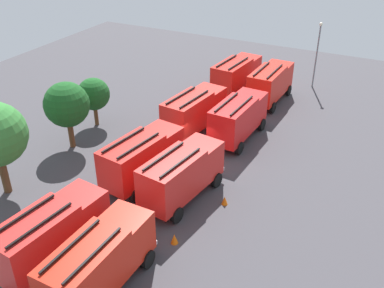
{
  "coord_description": "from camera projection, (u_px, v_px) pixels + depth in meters",
  "views": [
    {
      "loc": [
        -27.35,
        -13.93,
        19.0
      ],
      "look_at": [
        0.0,
        0.0,
        1.4
      ],
      "focal_mm": 41.45,
      "sensor_mm": 36.0,
      "label": 1
    }
  ],
  "objects": [
    {
      "name": "fire_truck_3",
      "position": [
        270.0,
        82.0,
        44.74
      ],
      "size": [
        7.27,
        2.94,
        3.88
      ],
      "rotation": [
        0.0,
        0.0,
        -0.03
      ],
      "color": "red",
      "rests_on": "ground"
    },
    {
      "name": "fire_truck_4",
      "position": [
        52.0,
        233.0,
        25.09
      ],
      "size": [
        7.41,
        3.34,
        3.88
      ],
      "rotation": [
        0.0,
        0.0,
        -0.1
      ],
      "color": "red",
      "rests_on": "ground"
    },
    {
      "name": "firefighter_0",
      "position": [
        148.0,
        229.0,
        27.12
      ],
      "size": [
        0.37,
        0.48,
        1.79
      ],
      "rotation": [
        0.0,
        0.0,
        0.34
      ],
      "color": "black",
      "rests_on": "ground"
    },
    {
      "name": "firefighter_2",
      "position": [
        247.0,
        70.0,
        51.42
      ],
      "size": [
        0.28,
        0.44,
        1.65
      ],
      "rotation": [
        0.0,
        0.0,
        3.25
      ],
      "color": "black",
      "rests_on": "ground"
    },
    {
      "name": "traffic_cone_1",
      "position": [
        174.0,
        239.0,
        27.31
      ],
      "size": [
        0.47,
        0.47,
        0.68
      ],
      "primitive_type": "cone",
      "color": "#F2600C",
      "rests_on": "ground"
    },
    {
      "name": "traffic_cone_0",
      "position": [
        225.0,
        200.0,
        30.72
      ],
      "size": [
        0.44,
        0.44,
        0.63
      ],
      "primitive_type": "cone",
      "color": "#F2600C",
      "rests_on": "ground"
    },
    {
      "name": "fire_truck_2",
      "position": [
        238.0,
        117.0,
        37.92
      ],
      "size": [
        7.32,
        3.05,
        3.88
      ],
      "rotation": [
        0.0,
        0.0,
        -0.05
      ],
      "color": "red",
      "rests_on": "ground"
    },
    {
      "name": "firefighter_3",
      "position": [
        204.0,
        91.0,
        45.86
      ],
      "size": [
        0.47,
        0.46,
        1.76
      ],
      "rotation": [
        0.0,
        0.0,
        3.98
      ],
      "color": "black",
      "rests_on": "ground"
    },
    {
      "name": "ground_plane",
      "position": [
        192.0,
        159.0,
        36.08
      ],
      "size": [
        65.01,
        65.01,
        0.0
      ],
      "primitive_type": "plane",
      "color": "#423F44"
    },
    {
      "name": "firefighter_4",
      "position": [
        269.0,
        68.0,
        51.43
      ],
      "size": [
        0.47,
        0.46,
        1.84
      ],
      "rotation": [
        0.0,
        0.0,
        3.98
      ],
      "color": "black",
      "rests_on": "ground"
    },
    {
      "name": "firefighter_1",
      "position": [
        45.0,
        227.0,
        27.38
      ],
      "size": [
        0.44,
        0.27,
        1.65
      ],
      "rotation": [
        0.0,
        0.0,
        4.64
      ],
      "color": "black",
      "rests_on": "ground"
    },
    {
      "name": "fire_truck_5",
      "position": [
        142.0,
        156.0,
        32.3
      ],
      "size": [
        7.47,
        3.54,
        3.88
      ],
      "rotation": [
        0.0,
        0.0,
        -0.14
      ],
      "color": "red",
      "rests_on": "ground"
    },
    {
      "name": "fire_truck_0",
      "position": [
        99.0,
        261.0,
        23.18
      ],
      "size": [
        7.24,
        2.86,
        3.88
      ],
      "rotation": [
        0.0,
        0.0,
        -0.02
      ],
      "color": "red",
      "rests_on": "ground"
    },
    {
      "name": "fire_truck_1",
      "position": [
        182.0,
        173.0,
        30.38
      ],
      "size": [
        7.46,
        3.54,
        3.88
      ],
      "rotation": [
        0.0,
        0.0,
        -0.14
      ],
      "color": "red",
      "rests_on": "ground"
    },
    {
      "name": "fire_truck_6",
      "position": [
        194.0,
        110.0,
        39.05
      ],
      "size": [
        7.43,
        3.41,
        3.88
      ],
      "rotation": [
        0.0,
        0.0,
        -0.11
      ],
      "color": "red",
      "rests_on": "ground"
    },
    {
      "name": "lamppost",
      "position": [
        317.0,
        51.0,
        47.3
      ],
      "size": [
        0.36,
        0.36,
        7.15
      ],
      "color": "slate",
      "rests_on": "ground"
    },
    {
      "name": "fire_truck_7",
      "position": [
        236.0,
        74.0,
        46.73
      ],
      "size": [
        7.4,
        3.29,
        3.88
      ],
      "rotation": [
        0.0,
        0.0,
        -0.09
      ],
      "color": "red",
      "rests_on": "ground"
    },
    {
      "name": "traffic_cone_2",
      "position": [
        48.0,
        220.0,
        28.83
      ],
      "size": [
        0.51,
        0.51,
        0.72
      ],
      "primitive_type": "cone",
      "color": "#F2600C",
      "rests_on": "ground"
    },
    {
      "name": "tree_3",
      "position": [
        94.0,
        94.0,
        39.86
      ],
      "size": [
        2.94,
        2.94,
        4.56
      ],
      "color": "brown",
      "rests_on": "ground"
    },
    {
      "name": "tree_2",
      "position": [
        67.0,
        105.0,
        35.93
      ],
      "size": [
        3.73,
        3.73,
        5.78
      ],
      "color": "brown",
      "rests_on": "ground"
    }
  ]
}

